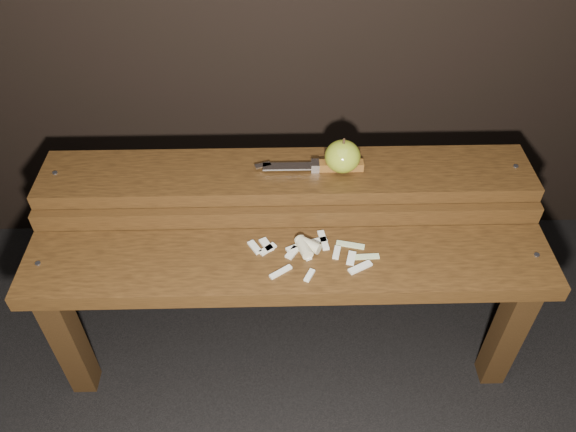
{
  "coord_description": "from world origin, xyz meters",
  "views": [
    {
      "loc": [
        -0.02,
        -0.89,
        1.36
      ],
      "look_at": [
        0.0,
        0.06,
        0.45
      ],
      "focal_mm": 35.0,
      "sensor_mm": 36.0,
      "label": 1
    }
  ],
  "objects_px": {
    "bench_front_tier": "(289,282)",
    "apple": "(343,156)",
    "knife": "(327,166)",
    "bench_rear_tier": "(287,197)"
  },
  "relations": [
    {
      "from": "apple",
      "to": "knife",
      "type": "distance_m",
      "value": 0.05
    },
    {
      "from": "bench_front_tier",
      "to": "apple",
      "type": "bearing_deg",
      "value": 60.1
    },
    {
      "from": "apple",
      "to": "bench_rear_tier",
      "type": "bearing_deg",
      "value": -178.14
    },
    {
      "from": "bench_rear_tier",
      "to": "apple",
      "type": "height_order",
      "value": "apple"
    },
    {
      "from": "bench_front_tier",
      "to": "apple",
      "type": "height_order",
      "value": "apple"
    },
    {
      "from": "bench_front_tier",
      "to": "bench_rear_tier",
      "type": "height_order",
      "value": "bench_rear_tier"
    },
    {
      "from": "bench_rear_tier",
      "to": "knife",
      "type": "height_order",
      "value": "knife"
    },
    {
      "from": "bench_front_tier",
      "to": "apple",
      "type": "distance_m",
      "value": 0.32
    },
    {
      "from": "bench_front_tier",
      "to": "knife",
      "type": "height_order",
      "value": "knife"
    },
    {
      "from": "bench_front_tier",
      "to": "knife",
      "type": "xyz_separation_m",
      "value": [
        0.1,
        0.23,
        0.16
      ]
    }
  ]
}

